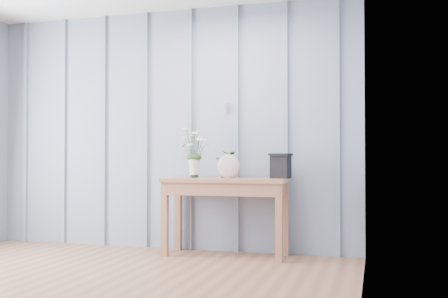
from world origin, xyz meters
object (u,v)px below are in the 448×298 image
(carved_box, at_px, (281,166))
(sideboard, at_px, (225,190))
(felt_disc_vessel, at_px, (229,166))
(daisy_vase, at_px, (194,145))

(carved_box, bearing_deg, sideboard, -174.28)
(sideboard, bearing_deg, felt_disc_vessel, -48.05)
(sideboard, xyz_separation_m, felt_disc_vessel, (0.05, -0.05, 0.23))
(felt_disc_vessel, bearing_deg, sideboard, 135.21)
(daisy_vase, bearing_deg, felt_disc_vessel, -6.00)
(sideboard, relative_size, carved_box, 5.06)
(carved_box, bearing_deg, felt_disc_vessel, -167.74)
(daisy_vase, bearing_deg, carved_box, 4.51)
(sideboard, xyz_separation_m, carved_box, (0.53, 0.05, 0.24))
(daisy_vase, xyz_separation_m, felt_disc_vessel, (0.36, -0.04, -0.21))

